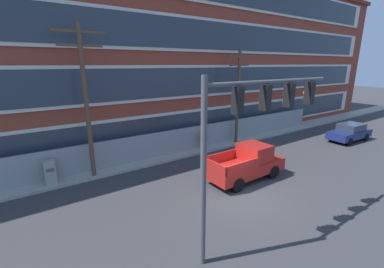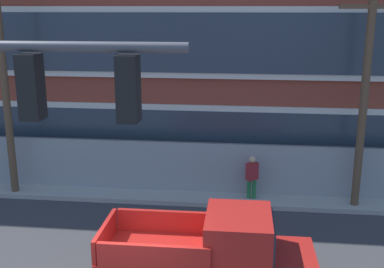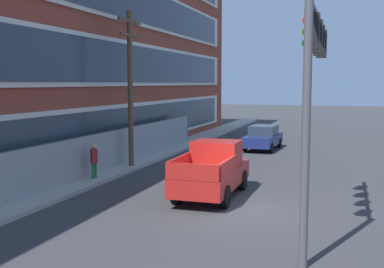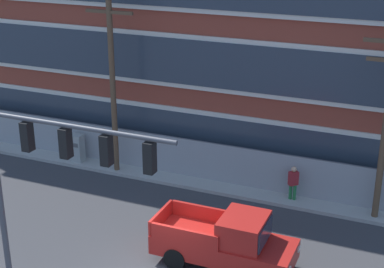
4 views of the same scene
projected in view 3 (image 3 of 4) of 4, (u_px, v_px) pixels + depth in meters
name	position (u px, v px, depth m)	size (l,w,h in m)	color
ground_plane	(235.00, 210.00, 16.32)	(160.00, 160.00, 0.00)	#38383A
sidewalk_building_side	(50.00, 193.00, 18.55)	(80.00, 1.97, 0.16)	#9E9B93
chain_link_fence	(64.00, 164.00, 19.52)	(31.61, 0.06, 2.01)	gray
traffic_signal_mast	(314.00, 63.00, 12.77)	(6.32, 0.43, 6.43)	#4C4C51
pickup_truck_red	(212.00, 171.00, 18.35)	(5.06, 2.05, 2.06)	#AD1E19
sedan_navy	(263.00, 137.00, 31.22)	(4.53, 2.03, 1.56)	navy
utility_pole_midblock	(130.00, 82.00, 23.85)	(2.34, 0.26, 7.84)	brown
pedestrian_near_cabinet	(94.00, 160.00, 20.97)	(0.46, 0.45, 1.69)	#236B38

